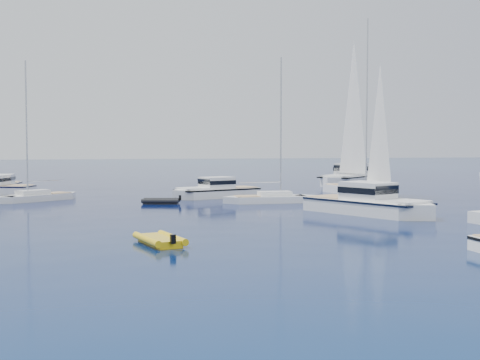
# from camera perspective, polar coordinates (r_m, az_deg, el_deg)

# --- Properties ---
(ground) EXTENTS (400.00, 400.00, 0.00)m
(ground) POSITION_cam_1_polar(r_m,az_deg,el_deg) (27.77, 4.51, -7.38)
(ground) COLOR navy
(ground) RESTS_ON ground
(motor_cruiser_right) EXTENTS (8.38, 11.81, 3.01)m
(motor_cruiser_right) POSITION_cam_1_polar(r_m,az_deg,el_deg) (47.47, 11.56, -3.03)
(motor_cruiser_right) COLOR white
(motor_cruiser_right) RESTS_ON ground
(motor_cruiser_centre) EXTENTS (10.07, 6.35, 2.54)m
(motor_cruiser_centre) POSITION_cam_1_polar(r_m,az_deg,el_deg) (61.06, -2.24, -1.59)
(motor_cruiser_centre) COLOR silver
(motor_cruiser_centre) RESTS_ON ground
(motor_cruiser_distant) EXTENTS (12.58, 12.14, 3.52)m
(motor_cruiser_distant) POSITION_cam_1_polar(r_m,az_deg,el_deg) (80.86, 9.88, -0.46)
(motor_cruiser_distant) COLOR silver
(motor_cruiser_distant) RESTS_ON ground
(motor_cruiser_horizon) EXTENTS (3.16, 8.96, 2.32)m
(motor_cruiser_horizon) POSITION_cam_1_polar(r_m,az_deg,el_deg) (74.75, -20.42, -0.91)
(motor_cruiser_horizon) COLOR white
(motor_cruiser_horizon) RESTS_ON ground
(sailboat_mid_l) EXTENTS (8.35, 7.31, 13.00)m
(sailboat_mid_l) POSITION_cam_1_polar(r_m,az_deg,el_deg) (60.57, -17.74, -1.78)
(sailboat_mid_l) COLOR silver
(sailboat_mid_l) RESTS_ON ground
(sailboat_centre) EXTENTS (8.97, 2.42, 13.15)m
(sailboat_centre) POSITION_cam_1_polar(r_m,az_deg,el_deg) (55.87, 2.77, -2.04)
(sailboat_centre) COLOR white
(sailboat_centre) RESTS_ON ground
(sailboat_sails_r) EXTENTS (5.77, 12.83, 18.28)m
(sailboat_sails_r) POSITION_cam_1_polar(r_m,az_deg,el_deg) (66.42, 10.58, -1.26)
(sailboat_sails_r) COLOR white
(sailboat_sails_r) RESTS_ON ground
(tender_yellow) EXTENTS (2.99, 4.26, 0.95)m
(tender_yellow) POSITION_cam_1_polar(r_m,az_deg,el_deg) (32.95, -7.20, -5.72)
(tender_yellow) COLOR #DFB50D
(tender_yellow) RESTS_ON ground
(tender_grey_far) EXTENTS (3.66, 2.58, 0.95)m
(tender_grey_far) POSITION_cam_1_polar(r_m,az_deg,el_deg) (55.19, -7.09, -2.12)
(tender_grey_far) COLOR black
(tender_grey_far) RESTS_ON ground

